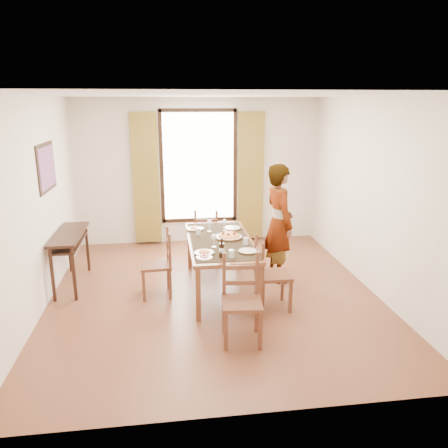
{
  "coord_description": "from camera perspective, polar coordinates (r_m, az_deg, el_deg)",
  "views": [
    {
      "loc": [
        -0.62,
        -5.64,
        2.62
      ],
      "look_at": [
        0.15,
        0.06,
        1.0
      ],
      "focal_mm": 35.0,
      "sensor_mm": 36.0,
      "label": 1
    }
  ],
  "objects": [
    {
      "name": "chair_east",
      "position": [
        5.71,
        6.11,
        -6.76
      ],
      "size": [
        0.44,
        0.44,
        0.96
      ],
      "rotation": [
        0.0,
        0.0,
        1.6
      ],
      "color": "brown",
      "rests_on": "ground"
    },
    {
      "name": "wine_glass_b",
      "position": [
        6.49,
        0.09,
        -0.14
      ],
      "size": [
        0.08,
        0.08,
        0.18
      ],
      "primitive_type": null,
      "color": "white",
      "rests_on": "dining_table"
    },
    {
      "name": "caprese_plate",
      "position": [
        5.4,
        -2.59,
        -4.28
      ],
      "size": [
        0.2,
        0.2,
        0.04
      ],
      "primitive_type": null,
      "color": "silver",
      "rests_on": "dining_table"
    },
    {
      "name": "wine_glass_a",
      "position": [
        5.77,
        -1.34,
        -2.16
      ],
      "size": [
        0.08,
        0.08,
        0.18
      ],
      "primitive_type": null,
      "color": "white",
      "rests_on": "dining_table"
    },
    {
      "name": "pasta_platter",
      "position": [
        6.17,
        0.65,
        -1.38
      ],
      "size": [
        0.4,
        0.4,
        0.1
      ],
      "primitive_type": null,
      "color": "red",
      "rests_on": "dining_table"
    },
    {
      "name": "chair_north",
      "position": [
        7.33,
        -2.23,
        -1.7
      ],
      "size": [
        0.48,
        0.48,
        0.92
      ],
      "rotation": [
        0.0,
        0.0,
        2.95
      ],
      "color": "brown",
      "rests_on": "ground"
    },
    {
      "name": "room_shell",
      "position": [
        5.9,
        -1.6,
        5.19
      ],
      "size": [
        4.6,
        5.1,
        2.74
      ],
      "color": "silver",
      "rests_on": "ground"
    },
    {
      "name": "chair_west",
      "position": [
        6.12,
        -8.59,
        -5.37
      ],
      "size": [
        0.44,
        0.44,
        0.94
      ],
      "rotation": [
        0.0,
        0.0,
        -1.5
      ],
      "color": "brown",
      "rests_on": "ground"
    },
    {
      "name": "console_table",
      "position": [
        6.69,
        -19.54,
        -2.05
      ],
      "size": [
        0.38,
        1.2,
        0.8
      ],
      "color": "black",
      "rests_on": "ground"
    },
    {
      "name": "ground",
      "position": [
        6.25,
        -1.32,
        -9.07
      ],
      "size": [
        5.0,
        5.0,
        0.0
      ],
      "primitive_type": "plane",
      "color": "#4B2717",
      "rests_on": "ground"
    },
    {
      "name": "wine_bottle",
      "position": [
        5.39,
        -0.3,
        -3.11
      ],
      "size": [
        0.07,
        0.07,
        0.25
      ],
      "primitive_type": null,
      "color": "black",
      "rests_on": "dining_table"
    },
    {
      "name": "tumbler_b",
      "position": [
        6.33,
        -3.36,
        -0.97
      ],
      "size": [
        0.07,
        0.07,
        0.1
      ],
      "primitive_type": "cylinder",
      "color": "silver",
      "rests_on": "dining_table"
    },
    {
      "name": "wine_glass_c",
      "position": [
        6.46,
        -1.93,
        -0.22
      ],
      "size": [
        0.08,
        0.08,
        0.18
      ],
      "primitive_type": null,
      "color": "white",
      "rests_on": "dining_table"
    },
    {
      "name": "dining_table",
      "position": [
        6.13,
        -0.52,
        -2.63
      ],
      "size": [
        0.89,
        1.92,
        0.76
      ],
      "color": "brown",
      "rests_on": "ground"
    },
    {
      "name": "plate_se",
      "position": [
        5.62,
        3.16,
        -3.39
      ],
      "size": [
        0.27,
        0.27,
        0.05
      ],
      "primitive_type": null,
      "color": "silver",
      "rests_on": "dining_table"
    },
    {
      "name": "tumbler_c",
      "position": [
        5.4,
        0.99,
        -3.91
      ],
      "size": [
        0.07,
        0.07,
        0.1
      ],
      "primitive_type": "cylinder",
      "color": "silver",
      "rests_on": "dining_table"
    },
    {
      "name": "plate_ne",
      "position": [
        6.62,
        1.12,
        -0.4
      ],
      "size": [
        0.27,
        0.27,
        0.05
      ],
      "primitive_type": null,
      "color": "silver",
      "rests_on": "dining_table"
    },
    {
      "name": "chair_south",
      "position": [
        4.95,
        2.31,
        -10.17
      ],
      "size": [
        0.47,
        0.47,
        0.99
      ],
      "rotation": [
        0.0,
        0.0,
        -0.09
      ],
      "color": "brown",
      "rests_on": "ground"
    },
    {
      "name": "tumbler_a",
      "position": [
        5.89,
        2.83,
        -2.25
      ],
      "size": [
        0.07,
        0.07,
        0.1
      ],
      "primitive_type": "cylinder",
      "color": "silver",
      "rests_on": "dining_table"
    },
    {
      "name": "plate_sw",
      "position": [
        5.56,
        -2.59,
        -3.61
      ],
      "size": [
        0.27,
        0.27,
        0.05
      ],
      "primitive_type": null,
      "color": "silver",
      "rests_on": "dining_table"
    },
    {
      "name": "man",
      "position": [
        6.52,
        7.18,
        0.12
      ],
      "size": [
        0.78,
        0.64,
        1.77
      ],
      "primitive_type": "imported",
      "rotation": [
        0.0,
        0.0,
        1.74
      ],
      "color": "gray",
      "rests_on": "ground"
    },
    {
      "name": "plate_nw",
      "position": [
        6.59,
        -3.78,
        -0.5
      ],
      "size": [
        0.27,
        0.27,
        0.05
      ],
      "primitive_type": null,
      "color": "silver",
      "rests_on": "dining_table"
    }
  ]
}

